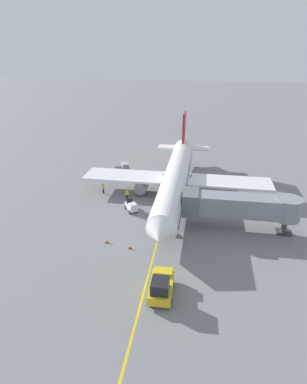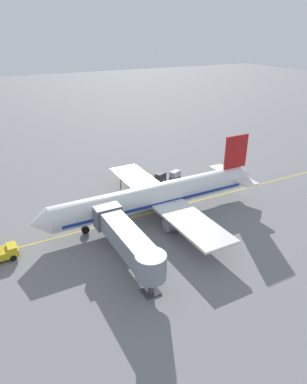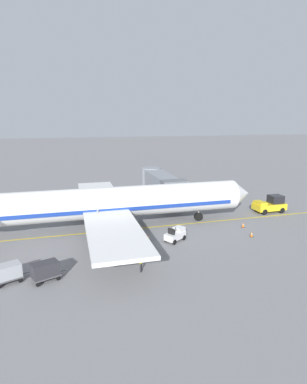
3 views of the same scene
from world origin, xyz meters
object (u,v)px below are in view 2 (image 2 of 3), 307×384
object	(u,v)px
parked_airliner	(157,196)
baggage_tug_lead	(105,204)
jet_bridge	(128,240)
safety_cone_nose_left	(49,216)
baggage_cart_second_in_train	(175,174)
baggage_cart_front	(160,176)
ground_crew_wing_walker	(121,183)
ground_crew_loader	(122,194)
safety_cone_nose_right	(48,226)

from	to	relation	value
parked_airliner	baggage_tug_lead	world-z (taller)	parked_airliner
jet_bridge	safety_cone_nose_left	xyz separation A→B (m)	(16.20, 5.88, -3.17)
parked_airliner	baggage_tug_lead	xyz separation A→B (m)	(5.86, 6.26, -2.47)
parked_airliner	baggage_cart_second_in_train	size ratio (longest dim) A/B	12.64
baggage_tug_lead	baggage_cart_front	distance (m)	14.24
jet_bridge	ground_crew_wing_walker	world-z (taller)	jet_bridge
jet_bridge	safety_cone_nose_left	world-z (taller)	jet_bridge
jet_bridge	safety_cone_nose_left	bearing A→B (deg)	19.95
jet_bridge	safety_cone_nose_left	distance (m)	17.52
baggage_tug_lead	baggage_cart_front	xyz separation A→B (m)	(5.32, -13.20, 0.24)
baggage_cart_front	safety_cone_nose_left	xyz separation A→B (m)	(-4.14, 21.91, -0.66)
parked_airliner	baggage_tug_lead	distance (m)	8.93
jet_bridge	baggage_cart_second_in_train	world-z (taller)	jet_bridge
baggage_tug_lead	ground_crew_loader	distance (m)	4.00
baggage_cart_second_in_train	safety_cone_nose_left	distance (m)	25.16
parked_airliner	ground_crew_loader	bearing A→B (deg)	19.15
ground_crew_wing_walker	safety_cone_nose_left	xyz separation A→B (m)	(-4.74, 14.00, -0.66)
ground_crew_loader	parked_airliner	bearing A→B (deg)	-160.85
ground_crew_loader	safety_cone_nose_left	distance (m)	12.42
baggage_cart_second_in_train	safety_cone_nose_left	size ratio (longest dim) A/B	4.99
baggage_cart_front	ground_crew_wing_walker	size ratio (longest dim) A/B	1.74
ground_crew_loader	jet_bridge	bearing A→B (deg)	158.49
baggage_cart_front	baggage_cart_second_in_train	world-z (taller)	same
safety_cone_nose_left	safety_cone_nose_right	xyz separation A→B (m)	(-3.06, 0.78, 0.00)
baggage_cart_front	baggage_cart_second_in_train	distance (m)	3.00
parked_airliner	baggage_cart_front	size ratio (longest dim) A/B	12.64
safety_cone_nose_right	baggage_cart_front	bearing A→B (deg)	-72.39
safety_cone_nose_left	safety_cone_nose_right	bearing A→B (deg)	165.67
jet_bridge	safety_cone_nose_right	size ratio (longest dim) A/B	25.17
jet_bridge	ground_crew_wing_walker	size ratio (longest dim) A/B	8.79
parked_airliner	baggage_cart_front	xyz separation A→B (m)	(11.19, -6.95, -2.24)
safety_cone_nose_right	baggage_cart_second_in_train	bearing A→B (deg)	-75.26
baggage_tug_lead	jet_bridge	bearing A→B (deg)	169.33
ground_crew_wing_walker	baggage_cart_second_in_train	bearing A→B (deg)	-95.49
baggage_cart_front	safety_cone_nose_right	bearing A→B (deg)	107.61
jet_bridge	baggage_cart_front	size ratio (longest dim) A/B	5.04
ground_crew_wing_walker	ground_crew_loader	world-z (taller)	same
jet_bridge	ground_crew_wing_walker	bearing A→B (deg)	-21.20
jet_bridge	baggage_cart_second_in_train	xyz separation A→B (m)	(19.89, -19.00, -2.51)
parked_airliner	safety_cone_nose_left	bearing A→B (deg)	64.79
baggage_cart_second_in_train	jet_bridge	bearing A→B (deg)	136.30
ground_crew_loader	baggage_cart_front	bearing A→B (deg)	-68.25
baggage_tug_lead	baggage_cart_front	size ratio (longest dim) A/B	0.93
safety_cone_nose_right	baggage_tug_lead	bearing A→B (deg)	-78.80
baggage_tug_lead	safety_cone_nose_right	size ratio (longest dim) A/B	4.66
baggage_tug_lead	safety_cone_nose_right	bearing A→B (deg)	101.20
safety_cone_nose_right	ground_crew_wing_walker	bearing A→B (deg)	-62.19
ground_crew_wing_walker	safety_cone_nose_left	world-z (taller)	ground_crew_wing_walker
ground_crew_wing_walker	parked_airliner	bearing A→B (deg)	-175.31
baggage_tug_lead	baggage_cart_front	world-z (taller)	baggage_tug_lead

